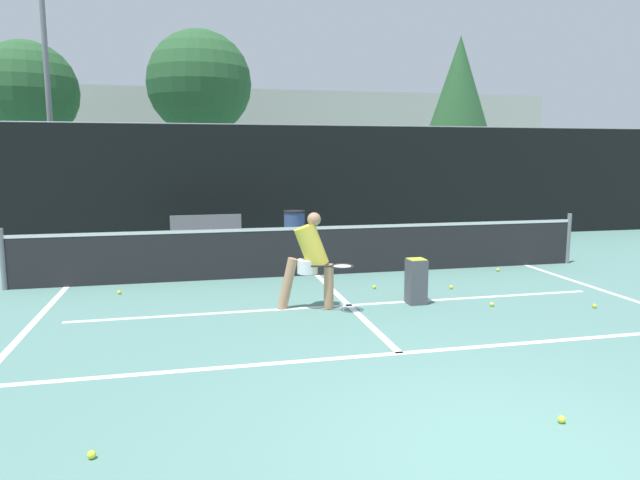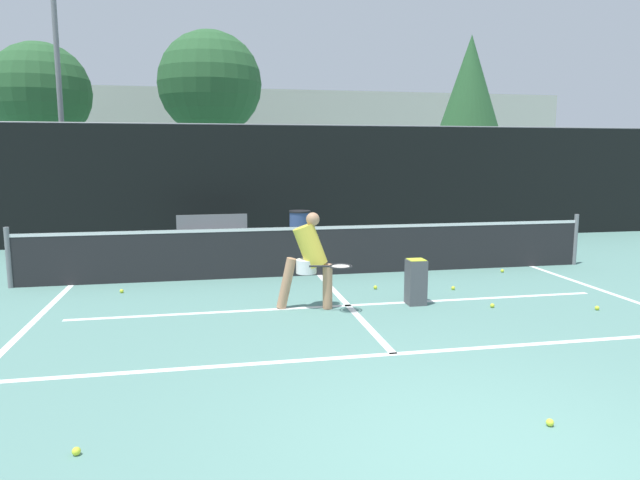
# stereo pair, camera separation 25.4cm
# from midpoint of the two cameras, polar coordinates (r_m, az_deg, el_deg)

# --- Properties ---
(ground_plane) EXTENTS (100.00, 100.00, 0.00)m
(ground_plane) POSITION_cam_midpoint_polar(r_m,az_deg,el_deg) (4.89, 18.32, -20.02)
(ground_plane) COLOR slate
(court_baseline_near) EXTENTS (11.00, 0.10, 0.01)m
(court_baseline_near) POSITION_cam_midpoint_polar(r_m,az_deg,el_deg) (6.84, 8.46, -11.21)
(court_baseline_near) COLOR white
(court_baseline_near) RESTS_ON ground
(court_service_line) EXTENTS (8.25, 0.10, 0.01)m
(court_service_line) POSITION_cam_midpoint_polar(r_m,az_deg,el_deg) (8.86, 3.64, -6.55)
(court_service_line) COLOR white
(court_service_line) RESTS_ON ground
(court_center_mark) EXTENTS (0.10, 4.51, 0.01)m
(court_center_mark) POSITION_cam_midpoint_polar(r_m,az_deg,el_deg) (8.90, 3.57, -6.47)
(court_center_mark) COLOR white
(court_center_mark) RESTS_ON ground
(court_sideline_left) EXTENTS (0.10, 5.51, 0.01)m
(court_sideline_left) POSITION_cam_midpoint_polar(r_m,az_deg,el_deg) (8.93, -25.95, -7.29)
(court_sideline_left) COLOR white
(court_sideline_left) RESTS_ON ground
(court_sideline_right) EXTENTS (0.10, 5.51, 0.01)m
(court_sideline_right) POSITION_cam_midpoint_polar(r_m,az_deg,el_deg) (10.93, 27.16, -4.58)
(court_sideline_right) COLOR white
(court_sideline_right) RESTS_ON ground
(net) EXTENTS (11.09, 0.09, 1.07)m
(net) POSITION_cam_midpoint_polar(r_m,az_deg,el_deg) (10.94, 0.59, -0.90)
(net) COLOR slate
(net) RESTS_ON ground
(fence_back) EXTENTS (24.00, 0.06, 3.09)m
(fence_back) POSITION_cam_midpoint_polar(r_m,az_deg,el_deg) (15.16, -2.83, 5.63)
(fence_back) COLOR black
(fence_back) RESTS_ON ground
(player_practicing) EXTENTS (1.11, 0.72, 1.47)m
(player_practicing) POSITION_cam_midpoint_polar(r_m,az_deg,el_deg) (8.51, -0.22, -1.76)
(player_practicing) COLOR tan
(player_practicing) RESTS_ON ground
(tennis_ball_scattered_0) EXTENTS (0.07, 0.07, 0.07)m
(tennis_ball_scattered_0) POSITION_cam_midpoint_polar(r_m,az_deg,el_deg) (9.14, 17.62, -6.27)
(tennis_ball_scattered_0) COLOR #D1E033
(tennis_ball_scattered_0) RESTS_ON ground
(tennis_ball_scattered_1) EXTENTS (0.07, 0.07, 0.07)m
(tennis_ball_scattered_1) POSITION_cam_midpoint_polar(r_m,az_deg,el_deg) (5.53, 23.28, -16.42)
(tennis_ball_scattered_1) COLOR #D1E033
(tennis_ball_scattered_1) RESTS_ON ground
(tennis_ball_scattered_2) EXTENTS (0.07, 0.07, 0.07)m
(tennis_ball_scattered_2) POSITION_cam_midpoint_polar(r_m,az_deg,el_deg) (9.59, 26.66, -6.10)
(tennis_ball_scattered_2) COLOR #D1E033
(tennis_ball_scattered_2) RESTS_ON ground
(tennis_ball_scattered_3) EXTENTS (0.07, 0.07, 0.07)m
(tennis_ball_scattered_3) POSITION_cam_midpoint_polar(r_m,az_deg,el_deg) (11.87, 18.35, -2.94)
(tennis_ball_scattered_3) COLOR #D1E033
(tennis_ball_scattered_3) RESTS_ON ground
(tennis_ball_scattered_4) EXTENTS (0.07, 0.07, 0.07)m
(tennis_ball_scattered_4) POSITION_cam_midpoint_polar(r_m,az_deg,el_deg) (9.94, 6.29, -4.73)
(tennis_ball_scattered_4) COLOR #D1E033
(tennis_ball_scattered_4) RESTS_ON ground
(tennis_ball_scattered_5) EXTENTS (0.07, 0.07, 0.07)m
(tennis_ball_scattered_5) POSITION_cam_midpoint_polar(r_m,az_deg,el_deg) (10.13, 13.88, -4.68)
(tennis_ball_scattered_5) COLOR #D1E033
(tennis_ball_scattered_5) RESTS_ON ground
(tennis_ball_scattered_6) EXTENTS (0.07, 0.07, 0.07)m
(tennis_ball_scattered_6) POSITION_cam_midpoint_polar(r_m,az_deg,el_deg) (5.02, -21.79, -19.03)
(tennis_ball_scattered_6) COLOR #D1E033
(tennis_ball_scattered_6) RESTS_ON ground
(tennis_ball_scattered_7) EXTENTS (0.07, 0.07, 0.07)m
(tennis_ball_scattered_7) POSITION_cam_midpoint_polar(r_m,az_deg,el_deg) (10.14, -18.54, -4.86)
(tennis_ball_scattered_7) COLOR #D1E033
(tennis_ball_scattered_7) RESTS_ON ground
(ball_hopper) EXTENTS (0.28, 0.28, 0.71)m
(ball_hopper) POSITION_cam_midpoint_polar(r_m,az_deg,el_deg) (8.98, 10.37, -4.04)
(ball_hopper) COLOR #4C4C51
(ball_hopper) RESTS_ON ground
(courtside_bench) EXTENTS (1.71, 0.42, 0.86)m
(courtside_bench) POSITION_cam_midpoint_polar(r_m,az_deg,el_deg) (14.06, -10.19, 0.91)
(courtside_bench) COLOR slate
(courtside_bench) RESTS_ON ground
(trash_bin) EXTENTS (0.53, 0.53, 0.96)m
(trash_bin) POSITION_cam_midpoint_polar(r_m,az_deg,el_deg) (13.92, -1.51, 1.00)
(trash_bin) COLOR #384C7F
(trash_bin) RESTS_ON ground
(parked_car) EXTENTS (1.88, 4.17, 1.35)m
(parked_car) POSITION_cam_midpoint_polar(r_m,az_deg,el_deg) (17.31, -17.96, 2.37)
(parked_car) COLOR black
(parked_car) RESTS_ON ground
(floodlight_mast) EXTENTS (1.10, 0.24, 8.18)m
(floodlight_mast) POSITION_cam_midpoint_polar(r_m,az_deg,el_deg) (19.63, -24.45, 16.35)
(floodlight_mast) COLOR slate
(floodlight_mast) RESTS_ON ground
(tree_west) EXTENTS (3.64, 3.64, 6.41)m
(tree_west) POSITION_cam_midpoint_polar(r_m,az_deg,el_deg) (24.09, -25.89, 13.10)
(tree_west) COLOR brown
(tree_west) RESTS_ON ground
(tree_mid) EXTENTS (2.55, 2.55, 6.80)m
(tree_mid) POSITION_cam_midpoint_polar(r_m,az_deg,el_deg) (23.28, 15.09, 14.37)
(tree_mid) COLOR brown
(tree_mid) RESTS_ON ground
(tree_east) EXTENTS (4.00, 4.00, 7.03)m
(tree_east) POSITION_cam_midpoint_polar(r_m,az_deg,el_deg) (23.23, -10.63, 15.09)
(tree_east) COLOR brown
(tree_east) RESTS_ON ground
(building_far) EXTENTS (36.00, 2.40, 5.71)m
(building_far) POSITION_cam_midpoint_polar(r_m,az_deg,el_deg) (31.81, -7.32, 9.45)
(building_far) COLOR #B2ADA3
(building_far) RESTS_ON ground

